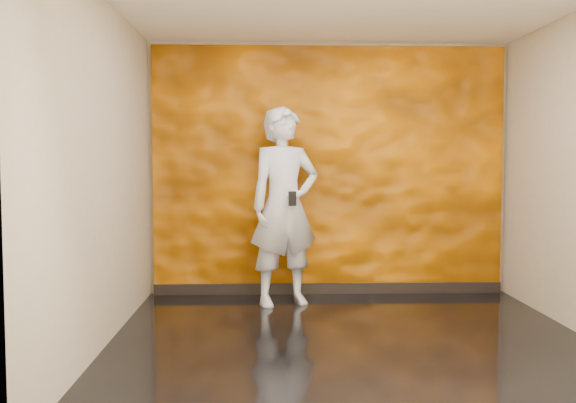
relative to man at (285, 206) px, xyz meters
The scene contains 5 objects.
room 1.54m from the man, 70.03° to the right, with size 4.02×4.02×2.81m.
feature_wall 0.83m from the man, 47.25° to the left, with size 3.90×0.06×2.75m, color orange.
baseboard 1.20m from the man, 45.10° to the left, with size 3.90×0.04×0.12m, color black.
man is the anchor object (origin of this frame).
phone 0.28m from the man, 74.38° to the right, with size 0.08×0.02×0.15m, color black.
Camera 1 is at (-0.71, -5.17, 1.50)m, focal length 40.00 mm.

